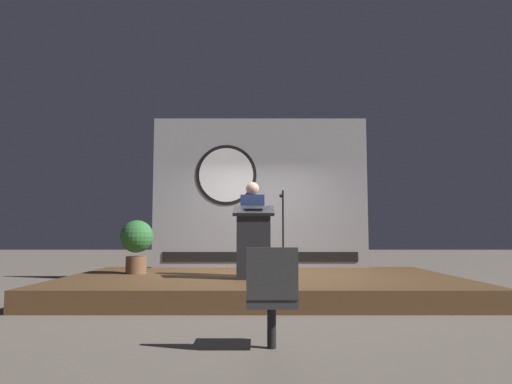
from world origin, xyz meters
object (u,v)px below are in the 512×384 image
object	(u,v)px
potted_plant	(139,241)
audience_chair_left	(274,293)
podium	(256,243)
microphone_stand	(285,248)
speaker_person	(255,228)

from	to	relation	value
potted_plant	audience_chair_left	bearing A→B (deg)	-61.31
podium	microphone_stand	distance (m)	0.47
microphone_stand	potted_plant	size ratio (longest dim) A/B	1.46
microphone_stand	audience_chair_left	bearing A→B (deg)	-95.15
podium	potted_plant	distance (m)	2.27
podium	audience_chair_left	bearing A→B (deg)	-86.83
microphone_stand	audience_chair_left	size ratio (longest dim) A/B	1.54
microphone_stand	audience_chair_left	xyz separation A→B (m)	(-0.28, -3.09, -0.29)
audience_chair_left	podium	bearing A→B (deg)	93.17
speaker_person	potted_plant	size ratio (longest dim) A/B	1.67
audience_chair_left	microphone_stand	bearing A→B (deg)	84.85
speaker_person	audience_chair_left	distance (m)	3.72
speaker_person	audience_chair_left	bearing A→B (deg)	-86.91
podium	potted_plant	size ratio (longest dim) A/B	1.23
podium	potted_plant	bearing A→B (deg)	155.90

